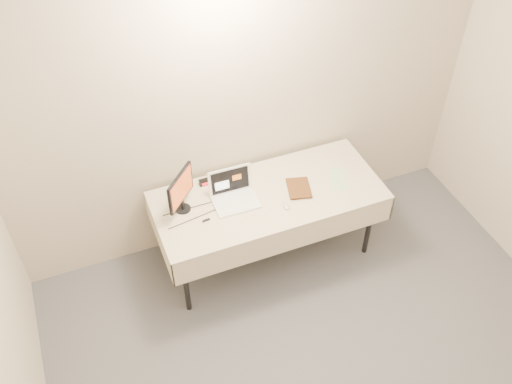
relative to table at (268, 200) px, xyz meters
name	(u,v)px	position (x,y,z in m)	size (l,w,h in m)	color
back_wall	(247,101)	(0.00, 0.45, 0.67)	(4.00, 0.10, 2.70)	beige
table	(268,200)	(0.00, 0.00, 0.00)	(1.86, 0.81, 0.74)	black
laptop	(233,193)	(-0.28, 0.06, 0.12)	(0.36, 0.29, 0.25)	white
monitor	(181,190)	(-0.69, 0.10, 0.27)	(0.26, 0.27, 0.36)	black
book	(288,179)	(0.16, -0.01, 0.18)	(0.18, 0.02, 0.24)	brown
alarm_clock	(206,182)	(-0.43, 0.31, 0.08)	(0.11, 0.05, 0.05)	black
clicker	(286,206)	(0.07, -0.18, 0.07)	(0.04, 0.09, 0.02)	silver
paper_form	(338,178)	(0.61, -0.03, 0.06)	(0.11, 0.29, 0.00)	#B3DBAE
usb_dongle	(206,220)	(-0.56, -0.09, 0.07)	(0.06, 0.02, 0.01)	black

